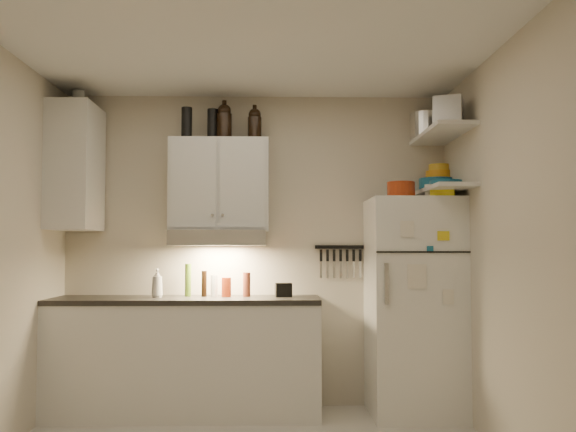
{
  "coord_description": "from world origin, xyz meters",
  "views": [
    {
      "loc": [
        0.14,
        -3.9,
        1.3
      ],
      "look_at": [
        0.25,
        0.9,
        1.55
      ],
      "focal_mm": 40.0,
      "sensor_mm": 36.0,
      "label": 1
    }
  ],
  "objects": [
    {
      "name": "bowl_orange",
      "position": [
        1.54,
        1.43,
        1.92
      ],
      "size": [
        0.23,
        0.23,
        0.07
      ],
      "primitive_type": "cylinder",
      "color": "orange",
      "rests_on": "bowl_teal"
    },
    {
      "name": "growler_a",
      "position": [
        -0.26,
        1.29,
        2.35
      ],
      "size": [
        0.15,
        0.15,
        0.29
      ],
      "primitive_type": null,
      "rotation": [
        0.0,
        0.0,
        -0.26
      ],
      "color": "black",
      "rests_on": "upper_cabinet"
    },
    {
      "name": "red_jar",
      "position": [
        -0.24,
        1.26,
        1.0
      ],
      "size": [
        0.09,
        0.09,
        0.15
      ],
      "primitive_type": "cylinder",
      "rotation": [
        0.0,
        0.0,
        0.24
      ],
      "color": "#A43313",
      "rests_on": "countertop"
    },
    {
      "name": "dutch_oven",
      "position": [
        1.14,
        1.06,
        1.76
      ],
      "size": [
        0.23,
        0.23,
        0.13
      ],
      "primitive_type": "cylinder",
      "rotation": [
        0.0,
        0.0,
        0.06
      ],
      "color": "#A43313",
      "rests_on": "fridge"
    },
    {
      "name": "side_cabinet",
      "position": [
        -1.44,
        1.2,
        1.95
      ],
      "size": [
        0.33,
        0.55,
        1.0
      ],
      "primitive_type": "cube",
      "color": "silver",
      "rests_on": "left_wall"
    },
    {
      "name": "upper_cabinet",
      "position": [
        -0.3,
        1.33,
        1.83
      ],
      "size": [
        0.8,
        0.33,
        0.75
      ],
      "primitive_type": "cube",
      "color": "silver",
      "rests_on": "back_wall"
    },
    {
      "name": "tin_b",
      "position": [
        1.43,
        0.75,
        2.32
      ],
      "size": [
        0.26,
        0.26,
        0.2
      ],
      "primitive_type": "cube",
      "rotation": [
        0.0,
        0.0,
        -0.36
      ],
      "color": "#AAAAAD",
      "rests_on": "shelf_hi"
    },
    {
      "name": "growler_b",
      "position": [
        -0.02,
        1.34,
        2.33
      ],
      "size": [
        0.12,
        0.12,
        0.27
      ],
      "primitive_type": null,
      "rotation": [
        0.0,
        0.0,
        0.01
      ],
      "color": "black",
      "rests_on": "upper_cabinet"
    },
    {
      "name": "stock_pot",
      "position": [
        1.42,
        1.34,
        2.32
      ],
      "size": [
        0.35,
        0.35,
        0.21
      ],
      "primitive_type": "cylinder",
      "rotation": [
        0.0,
        0.0,
        -0.22
      ],
      "color": "silver",
      "rests_on": "shelf_hi"
    },
    {
      "name": "clear_bottle",
      "position": [
        -0.34,
        1.32,
        1.01
      ],
      "size": [
        0.06,
        0.06,
        0.17
      ],
      "primitive_type": "cylinder",
      "rotation": [
        0.0,
        0.0,
        0.0
      ],
      "color": "silver",
      "rests_on": "countertop"
    },
    {
      "name": "book_stack",
      "position": [
        1.43,
        0.94,
        1.74
      ],
      "size": [
        0.24,
        0.26,
        0.07
      ],
      "primitive_type": "cube",
      "rotation": [
        0.0,
        0.0,
        -0.32
      ],
      "color": "yellow",
      "rests_on": "fridge"
    },
    {
      "name": "side_jar",
      "position": [
        -1.45,
        1.28,
        2.52
      ],
      "size": [
        0.13,
        0.13,
        0.14
      ],
      "primitive_type": "cylinder",
      "rotation": [
        0.0,
        0.0,
        -0.36
      ],
      "color": "silver",
      "rests_on": "side_cabinet"
    },
    {
      "name": "countertop",
      "position": [
        -0.55,
        1.2,
        0.9
      ],
      "size": [
        2.1,
        0.62,
        0.04
      ],
      "primitive_type": "cube",
      "color": "black",
      "rests_on": "base_cabinet"
    },
    {
      "name": "tin_a",
      "position": [
        1.48,
        1.0,
        2.31
      ],
      "size": [
        0.2,
        0.18,
        0.18
      ],
      "primitive_type": "cube",
      "rotation": [
        0.0,
        0.0,
        -0.09
      ],
      "color": "#AAAAAD",
      "rests_on": "shelf_hi"
    },
    {
      "name": "vinegar_bottle",
      "position": [
        -0.42,
        1.29,
        1.02
      ],
      "size": [
        0.05,
        0.05,
        0.21
      ],
      "primitive_type": "cylinder",
      "rotation": [
        0.0,
        0.0,
        0.2
      ],
      "color": "black",
      "rests_on": "countertop"
    },
    {
      "name": "thermos_b",
      "position": [
        -0.56,
        1.26,
        2.32
      ],
      "size": [
        0.11,
        0.11,
        0.25
      ],
      "primitive_type": "cylinder",
      "rotation": [
        0.0,
        0.0,
        0.31
      ],
      "color": "black",
      "rests_on": "upper_cabinet"
    },
    {
      "name": "range_hood",
      "position": [
        -0.3,
        1.27,
        1.39
      ],
      "size": [
        0.76,
        0.46,
        0.12
      ],
      "primitive_type": "cube",
      "color": "silver",
      "rests_on": "back_wall"
    },
    {
      "name": "oil_bottle",
      "position": [
        -0.55,
        1.32,
        1.05
      ],
      "size": [
        0.07,
        0.07,
        0.26
      ],
      "primitive_type": "cylinder",
      "rotation": [
        0.0,
        0.0,
        -0.41
      ],
      "color": "#486B1A",
      "rests_on": "countertop"
    },
    {
      "name": "spice_jar",
      "position": [
        1.35,
        1.04,
        1.75
      ],
      "size": [
        0.07,
        0.07,
        0.1
      ],
      "primitive_type": "cylinder",
      "rotation": [
        0.0,
        0.0,
        -0.13
      ],
      "color": "silver",
      "rests_on": "fridge"
    },
    {
      "name": "shelf_lo",
      "position": [
        1.45,
        1.02,
        1.76
      ],
      "size": [
        0.3,
        0.95,
        0.03
      ],
      "primitive_type": "cube",
      "color": "silver",
      "rests_on": "right_wall"
    },
    {
      "name": "right_wall",
      "position": [
        1.61,
        0.0,
        1.3
      ],
      "size": [
        0.02,
        3.0,
        2.6
      ],
      "primitive_type": "cube",
      "color": "beige",
      "rests_on": "ground"
    },
    {
      "name": "soap_bottle",
      "position": [
        -0.78,
        1.21,
        1.05
      ],
      "size": [
        0.1,
        0.11,
        0.25
      ],
      "primitive_type": "imported",
      "rotation": [
        0.0,
        0.0,
        -0.07
      ],
      "color": "silver",
      "rests_on": "countertop"
    },
    {
      "name": "caddy",
      "position": [
        0.22,
        1.25,
        0.98
      ],
      "size": [
        0.14,
        0.11,
        0.11
      ],
      "primitive_type": "cube",
      "rotation": [
        0.0,
        0.0,
        0.13
      ],
      "color": "black",
      "rests_on": "countertop"
    },
    {
      "name": "bowl_teal",
      "position": [
        1.49,
        1.36,
        1.83
      ],
      "size": [
        0.28,
        0.28,
        0.11
      ],
      "primitive_type": "cylinder",
      "color": "#175E82",
      "rests_on": "shelf_lo"
    },
    {
      "name": "shelf_hi",
      "position": [
        1.45,
        1.02,
        2.2
      ],
      "size": [
        0.3,
        0.95,
        0.03
      ],
      "primitive_type": "cube",
      "color": "silver",
      "rests_on": "right_wall"
    },
    {
      "name": "fridge",
      "position": [
        1.25,
        1.16,
        0.85
      ],
      "size": [
        0.7,
        0.68,
        1.7
      ],
      "primitive_type": "cube",
      "color": "white",
      "rests_on": "floor"
    },
    {
      "name": "base_cabinet",
      "position": [
        -0.55,
        1.2,
        0.44
      ],
      "size": [
        2.1,
        0.6,
        0.88
      ],
      "primitive_type": "cube",
      "color": "silver",
      "rests_on": "floor"
    },
    {
      "name": "ceiling",
      "position": [
        0.0,
        0.0,
        2.61
      ],
      "size": [
        3.2,
        3.0,
        0.02
      ],
      "primitive_type": "cube",
      "color": "silver",
      "rests_on": "ground"
    },
    {
      "name": "plates",
      "position": [
        1.49,
        1.07,
        1.81
      ],
      "size": [
        0.32,
        0.32,
        0.06
      ],
      "primitive_type": "cylinder",
      "rotation": [
        0.0,
        0.0,
        -0.29
      ],
      "color": "#175E82",
      "rests_on": "shelf_lo"
    },
    {
      "name": "knife_strip",
      "position": [
        0.7,
        1.49,
        1.32
      ],
      "size": [
        0.42,
        0.02,
        0.03
      ],
      "primitive_type": "cube",
      "color": "black",
      "rests_on": "back_wall"
    },
    {
      "name": "back_wall",
      "position": [
        0.0,
        1.51,
        1.3
      ],
      "size": [
        3.2,
        0.02,
        2.6
      ],
      "primitive_type": "cube",
      "color": "beige",
      "rests_on": "ground"
    },
    {
      "name": "bowl_yellow",
      "position": [
        1.54,
        1.43,
        1.99
      ],
      "size": [
        0.18,
        0.18,
        0.06
      ],
      "primitive_type": "cylinder",
      "color": "gold",
      "rests_on": "bowl_orange"
    },
    {
      "name": "pepper_mill",
      "position": [
        -0.07,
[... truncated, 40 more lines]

